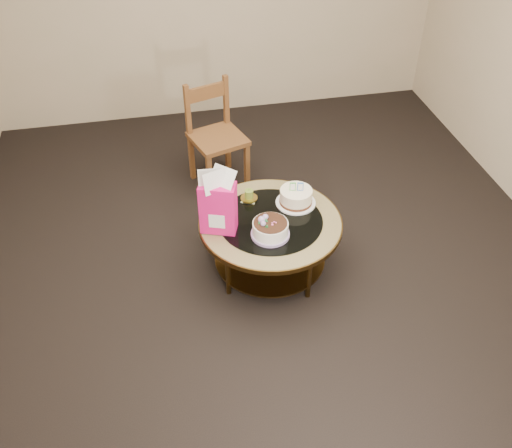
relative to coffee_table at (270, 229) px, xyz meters
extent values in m
plane|color=black|center=(0.00, 0.00, -0.38)|extent=(5.00, 5.00, 0.00)
cylinder|color=#553B18|center=(0.35, 0.20, -0.17)|extent=(0.04, 0.04, 0.42)
cylinder|color=#553B18|center=(-0.20, 0.35, -0.17)|extent=(0.04, 0.04, 0.42)
cylinder|color=#553B18|center=(-0.35, -0.20, -0.17)|extent=(0.04, 0.04, 0.42)
cylinder|color=#553B18|center=(0.20, -0.35, -0.17)|extent=(0.04, 0.04, 0.42)
cylinder|color=#553B18|center=(0.00, 0.00, -0.28)|extent=(0.82, 0.82, 0.02)
cylinder|color=#553B18|center=(0.00, 0.00, 0.05)|extent=(1.02, 1.02, 0.04)
cylinder|color=#9B8855|center=(0.00, 0.00, 0.07)|extent=(1.00, 1.00, 0.01)
cylinder|color=black|center=(0.00, 0.00, 0.08)|extent=(0.74, 0.74, 0.01)
cylinder|color=#A589C2|center=(-0.04, -0.16, 0.09)|extent=(0.27, 0.27, 0.02)
cylinder|color=silver|center=(-0.04, -0.16, 0.13)|extent=(0.24, 0.24, 0.11)
cylinder|color=black|center=(-0.04, -0.16, 0.19)|extent=(0.23, 0.23, 0.01)
sphere|color=#A589C2|center=(-0.10, -0.14, 0.21)|extent=(0.05, 0.05, 0.05)
sphere|color=#A589C2|center=(-0.06, -0.11, 0.21)|extent=(0.04, 0.04, 0.04)
sphere|color=#A589C2|center=(-0.09, -0.17, 0.21)|extent=(0.04, 0.04, 0.04)
cone|color=#1C6B31|center=(-0.06, -0.14, 0.20)|extent=(0.03, 0.04, 0.02)
cone|color=#1C6B31|center=(-0.12, -0.15, 0.20)|extent=(0.03, 0.04, 0.02)
cone|color=#1C6B31|center=(-0.05, -0.09, 0.20)|extent=(0.03, 0.03, 0.02)
cone|color=#1C6B31|center=(-0.07, -0.19, 0.20)|extent=(0.03, 0.04, 0.02)
cylinder|color=white|center=(0.22, 0.15, 0.09)|extent=(0.29, 0.29, 0.01)
cylinder|color=#4D2716|center=(0.22, 0.15, 0.10)|extent=(0.24, 0.24, 0.02)
cylinder|color=#EFE7C7|center=(0.22, 0.15, 0.15)|extent=(0.23, 0.23, 0.09)
cube|color=#50BB51|center=(0.20, 0.16, 0.23)|extent=(0.04, 0.02, 0.07)
cube|color=white|center=(0.20, 0.16, 0.23)|extent=(0.03, 0.02, 0.05)
cube|color=#3A72C5|center=(0.25, 0.15, 0.23)|extent=(0.04, 0.02, 0.07)
cube|color=white|center=(0.25, 0.15, 0.23)|extent=(0.03, 0.02, 0.05)
cube|color=#D0135B|center=(-0.37, -0.02, 0.27)|extent=(0.27, 0.21, 0.37)
cube|color=white|center=(-0.37, -0.02, 0.20)|extent=(0.15, 0.17, 0.11)
cube|color=#C0B44F|center=(-0.10, 0.26, 0.08)|extent=(0.14, 0.14, 0.01)
cylinder|color=gold|center=(-0.10, 0.26, 0.09)|extent=(0.12, 0.12, 0.01)
cylinder|color=olive|center=(-0.10, 0.26, 0.13)|extent=(0.06, 0.06, 0.06)
cylinder|color=black|center=(-0.10, 0.26, 0.17)|extent=(0.00, 0.00, 0.01)
cube|color=brown|center=(-0.20, 1.16, 0.08)|extent=(0.53, 0.53, 0.04)
cube|color=brown|center=(-0.31, 0.93, -0.15)|extent=(0.05, 0.05, 0.45)
cube|color=brown|center=(0.03, 1.04, -0.15)|extent=(0.05, 0.05, 0.45)
cube|color=brown|center=(-0.42, 1.28, -0.15)|extent=(0.05, 0.05, 0.45)
cube|color=brown|center=(-0.08, 1.39, -0.15)|extent=(0.05, 0.05, 0.45)
cube|color=brown|center=(-0.42, 1.28, 0.31)|extent=(0.05, 0.05, 0.46)
cube|color=brown|center=(-0.08, 1.39, 0.31)|extent=(0.05, 0.05, 0.46)
cube|color=brown|center=(-0.25, 1.33, 0.43)|extent=(0.35, 0.14, 0.12)
camera|label=1|loc=(-0.73, -3.01, 2.64)|focal=40.00mm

